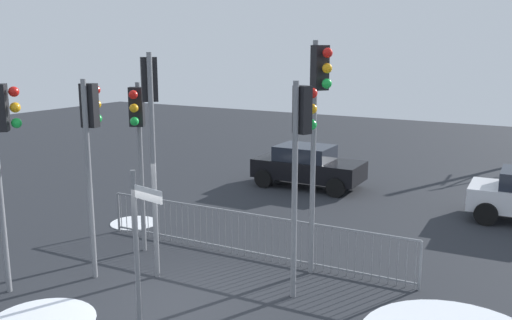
% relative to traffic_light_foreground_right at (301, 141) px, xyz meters
% --- Properties ---
extents(ground_plane, '(60.00, 60.00, 0.00)m').
position_rel_traffic_light_foreground_right_xyz_m(ground_plane, '(-1.92, -1.69, -3.12)').
color(ground_plane, '#26282D').
extents(traffic_light_foreground_right, '(0.38, 0.54, 4.26)m').
position_rel_traffic_light_foreground_right_xyz_m(traffic_light_foreground_right, '(0.00, 0.00, 0.00)').
color(traffic_light_foreground_right, slate).
rests_on(traffic_light_foreground_right, ground).
extents(traffic_light_mid_left, '(0.41, 0.52, 4.07)m').
position_rel_traffic_light_foreground_right_xyz_m(traffic_light_mid_left, '(-4.26, 0.20, -0.14)').
color(traffic_light_mid_left, slate).
rests_on(traffic_light_mid_left, ground).
extents(traffic_light_rear_right, '(0.47, 0.46, 4.76)m').
position_rel_traffic_light_foreground_right_xyz_m(traffic_light_rear_right, '(-3.13, -0.63, 0.36)').
color(traffic_light_rear_right, slate).
rests_on(traffic_light_rear_right, ground).
extents(traffic_light_mid_right, '(0.51, 0.42, 5.00)m').
position_rel_traffic_light_foreground_right_xyz_m(traffic_light_mid_right, '(-0.13, 1.05, 0.53)').
color(traffic_light_mid_right, slate).
rests_on(traffic_light_mid_right, ground).
extents(traffic_light_rear_left, '(0.36, 0.56, 4.24)m').
position_rel_traffic_light_foreground_right_xyz_m(traffic_light_rear_left, '(-4.19, -1.29, -0.01)').
color(traffic_light_rear_left, slate).
rests_on(traffic_light_rear_left, ground).
extents(traffic_light_foreground_left, '(0.48, 0.46, 4.28)m').
position_rel_traffic_light_foreground_right_xyz_m(traffic_light_foreground_left, '(-5.03, -2.72, 0.02)').
color(traffic_light_foreground_left, slate).
rests_on(traffic_light_foreground_left, ground).
extents(direction_sign_post, '(0.78, 0.20, 2.83)m').
position_rel_traffic_light_foreground_right_xyz_m(direction_sign_post, '(-1.85, -2.55, -1.53)').
color(direction_sign_post, slate).
rests_on(direction_sign_post, ground).
extents(pedestrian_guard_railing, '(7.98, 0.38, 1.07)m').
position_rel_traffic_light_foreground_right_xyz_m(pedestrian_guard_railing, '(-1.92, 1.25, -2.57)').
color(pedestrian_guard_railing, slate).
rests_on(pedestrian_guard_railing, ground).
extents(car_black_far, '(3.84, 2.00, 1.47)m').
position_rel_traffic_light_foreground_right_xyz_m(car_black_far, '(-3.53, 8.05, -2.36)').
color(car_black_far, black).
rests_on(car_black_far, ground).
extents(snow_patch_kerb, '(1.31, 1.31, 0.01)m').
position_rel_traffic_light_foreground_right_xyz_m(snow_patch_kerb, '(-6.00, 1.79, -3.11)').
color(snow_patch_kerb, white).
rests_on(snow_patch_kerb, ground).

